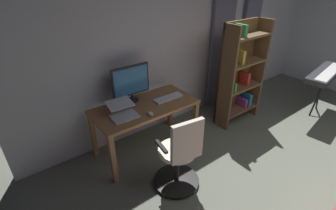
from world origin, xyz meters
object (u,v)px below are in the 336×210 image
at_px(computer_mouse, 150,114).
at_px(piano_keyboard, 325,74).
at_px(computer_monitor, 131,82).
at_px(computer_keyboard, 168,98).
at_px(office_chair, 180,157).
at_px(desk, 145,111).
at_px(laptop, 123,112).
at_px(bookshelf, 239,74).

xyz_separation_m(computer_mouse, piano_keyboard, (-3.13, 0.72, -0.00)).
height_order(computer_mouse, piano_keyboard, piano_keyboard).
distance_m(computer_monitor, computer_keyboard, 0.57).
xyz_separation_m(office_chair, computer_mouse, (-0.00, -0.59, 0.29)).
height_order(desk, computer_monitor, computer_monitor).
distance_m(computer_monitor, laptop, 0.47).
height_order(laptop, piano_keyboard, laptop).
height_order(office_chair, computer_monitor, computer_monitor).
relative_size(computer_keyboard, piano_keyboard, 0.36).
bearing_deg(computer_keyboard, computer_mouse, 25.97).
bearing_deg(computer_mouse, computer_monitor, -91.90).
bearing_deg(office_chair, computer_mouse, 98.31).
bearing_deg(bookshelf, office_chair, 19.91).
bearing_deg(computer_keyboard, computer_monitor, -31.51).
xyz_separation_m(desk, laptop, (0.36, 0.06, 0.15)).
bearing_deg(piano_keyboard, computer_keyboard, -27.70).
relative_size(office_chair, computer_keyboard, 2.32).
height_order(computer_keyboard, piano_keyboard, piano_keyboard).
height_order(computer_mouse, bookshelf, bookshelf).
bearing_deg(piano_keyboard, computer_mouse, -21.41).
bearing_deg(computer_keyboard, laptop, 1.79).
height_order(computer_monitor, computer_mouse, computer_monitor).
distance_m(desk, computer_keyboard, 0.39).
distance_m(computer_monitor, computer_mouse, 0.55).
xyz_separation_m(computer_monitor, bookshelf, (-1.76, 0.43, -0.18)).
relative_size(desk, laptop, 3.77).
xyz_separation_m(desk, computer_mouse, (0.08, 0.25, 0.11)).
height_order(office_chair, computer_mouse, office_chair).
distance_m(computer_keyboard, laptop, 0.73).
xyz_separation_m(computer_monitor, piano_keyboard, (-3.11, 1.20, -0.26)).
height_order(computer_monitor, bookshelf, bookshelf).
relative_size(laptop, computer_mouse, 3.70).
bearing_deg(computer_mouse, computer_keyboard, -154.03).
xyz_separation_m(desk, computer_monitor, (0.06, -0.23, 0.37)).
relative_size(computer_keyboard, bookshelf, 0.26).
distance_m(office_chair, computer_monitor, 1.20).
relative_size(computer_monitor, piano_keyboard, 0.45).
height_order(bookshelf, piano_keyboard, bookshelf).
bearing_deg(computer_mouse, laptop, -34.80).
height_order(computer_monitor, computer_keyboard, computer_monitor).
relative_size(desk, computer_mouse, 13.98).
bearing_deg(bookshelf, laptop, -3.94).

